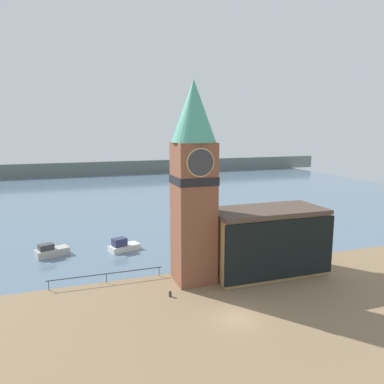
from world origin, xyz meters
name	(u,v)px	position (x,y,z in m)	size (l,w,h in m)	color
ground_plane	(236,318)	(0.00, 0.00, 0.00)	(160.00, 160.00, 0.00)	#846B4C
water	(120,192)	(0.00, 72.31, 0.00)	(160.00, 120.00, 0.00)	slate
far_shoreline	(104,168)	(0.00, 112.31, 2.50)	(180.00, 3.00, 5.00)	slate
pier_railing	(106,275)	(-10.38, 12.06, 0.97)	(12.82, 0.08, 1.09)	#232328
clock_tower	(194,178)	(-0.83, 9.51, 11.88)	(4.88, 4.88, 22.38)	brown
pier_building	(267,241)	(8.21, 8.81, 3.97)	(13.71, 6.64, 7.90)	tan
boat_near	(123,246)	(-6.87, 22.81, 0.67)	(4.67, 3.27, 1.88)	silver
boat_far	(51,251)	(-16.52, 23.65, 0.68)	(4.67, 3.19, 1.80)	#B7B2A8
mooring_bollard_near	(170,293)	(-4.53, 6.30, 0.34)	(0.30, 0.30, 0.63)	#2D2D33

